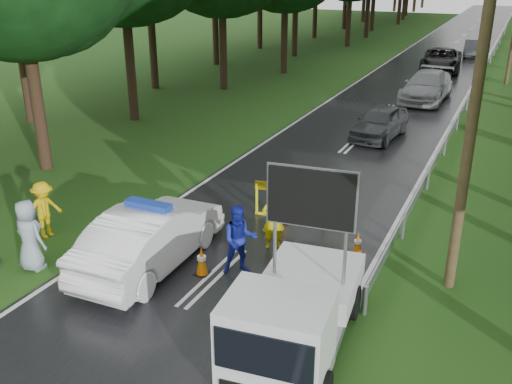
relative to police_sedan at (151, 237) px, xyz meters
The scene contains 19 objects.
ground 1.84m from the police_sedan, ahead, with size 160.00×160.00×0.00m, color #1F4F16.
road 30.20m from the police_sedan, 86.85° to the left, with size 7.00×140.00×0.02m, color black.
guardrail 30.29m from the police_sedan, 79.81° to the left, with size 0.12×60.06×0.70m.
utility_pole_near 8.36m from the police_sedan, 17.36° to the left, with size 1.40×0.24×10.00m.
police_sedan is the anchor object (origin of this frame).
work_truck 4.82m from the police_sedan, 22.17° to the right, with size 2.33×4.50×3.46m.
barrier 4.74m from the police_sedan, 60.90° to the left, with size 2.60×0.53×1.09m.
officer 3.18m from the police_sedan, 42.32° to the left, with size 0.61×0.40×1.66m, color yellow.
civilian 2.22m from the police_sedan, 16.86° to the left, with size 0.85×0.66×1.75m, color #18239D.
bystander_left 3.58m from the police_sedan, behind, with size 1.04×0.60×1.61m, color gold.
bystander_right 2.93m from the police_sedan, 152.41° to the right, with size 0.89×0.58×1.82m, color #8A9CA6.
queue_car_first 13.68m from the police_sedan, 79.65° to the left, with size 1.61×4.01×1.37m, color #3C3E43.
queue_car_second 21.85m from the police_sedan, 81.91° to the left, with size 2.17×5.34×1.55m, color #999CA0.
queue_car_third 31.41m from the police_sedan, 85.51° to the left, with size 2.54×5.51×1.53m, color black.
queue_car_fourth 39.16m from the police_sedan, 84.35° to the left, with size 1.36×3.91×1.29m, color #44474D.
cone_center 1.41m from the police_sedan, ahead, with size 0.36×0.36×0.76m.
cone_far 4.26m from the police_sedan, 61.26° to the left, with size 0.37×0.37×0.78m.
cone_left_mid 1.47m from the police_sedan, 104.08° to the left, with size 0.36×0.36×0.77m.
cone_right 5.26m from the police_sedan, 30.78° to the left, with size 0.31×0.31×0.66m.
Camera 1 is at (5.97, -10.44, 7.08)m, focal length 40.00 mm.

